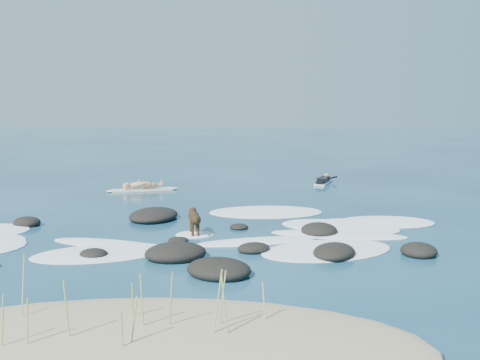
{
  "coord_description": "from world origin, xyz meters",
  "views": [
    {
      "loc": [
        1.56,
        -15.54,
        3.56
      ],
      "look_at": [
        1.49,
        4.0,
        0.9
      ],
      "focal_mm": 40.0,
      "sensor_mm": 36.0,
      "label": 1
    }
  ],
  "objects": [
    {
      "name": "dog",
      "position": [
        0.23,
        -0.91,
        0.5
      ],
      "size": [
        0.45,
        1.19,
        0.76
      ],
      "rotation": [
        0.0,
        0.0,
        1.77
      ],
      "color": "black",
      "rests_on": "ground"
    },
    {
      "name": "ground",
      "position": [
        0.0,
        0.0,
        0.0
      ],
      "size": [
        160.0,
        160.0,
        0.0
      ],
      "primitive_type": "plane",
      "color": "#0A2642",
      "rests_on": "ground"
    },
    {
      "name": "reef_rocks",
      "position": [
        -0.37,
        -1.59,
        0.1
      ],
      "size": [
        13.68,
        7.7,
        0.48
      ],
      "color": "black",
      "rests_on": "ground"
    },
    {
      "name": "dune_grass",
      "position": [
        -0.01,
        -7.99,
        0.6
      ],
      "size": [
        3.94,
        1.51,
        1.11
      ],
      "color": "#8EAC53",
      "rests_on": "ground"
    },
    {
      "name": "paddling_surfer_rig",
      "position": [
        5.41,
        9.42,
        0.14
      ],
      "size": [
        1.34,
        2.27,
        0.4
      ],
      "rotation": [
        0.0,
        0.0,
        1.22
      ],
      "color": "silver",
      "rests_on": "ground"
    },
    {
      "name": "breaking_foam",
      "position": [
        0.45,
        -0.72,
        0.01
      ],
      "size": [
        15.07,
        7.86,
        0.12
      ],
      "color": "white",
      "rests_on": "ground"
    },
    {
      "name": "standing_surfer_rig",
      "position": [
        -2.71,
        7.12,
        0.69
      ],
      "size": [
        3.03,
        1.23,
        1.75
      ],
      "rotation": [
        0.0,
        0.0,
        0.28
      ],
      "color": "#F0E8C0",
      "rests_on": "ground"
    },
    {
      "name": "sand_dune",
      "position": [
        0.0,
        -8.2,
        0.0
      ],
      "size": [
        9.0,
        4.4,
        0.6
      ],
      "primitive_type": "ellipsoid",
      "color": "#9E8966",
      "rests_on": "ground"
    }
  ]
}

